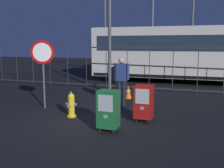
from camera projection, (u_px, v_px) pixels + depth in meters
name	position (u px, v px, depth m)	size (l,w,h in m)	color
ground_plane	(87.00, 122.00, 7.20)	(60.00, 60.00, 0.00)	black
fire_hydrant	(71.00, 105.00, 7.70)	(0.33, 0.32, 0.75)	yellow
newspaper_box_primary	(108.00, 109.00, 6.34)	(0.48, 0.42, 1.02)	black
newspaper_box_secondary	(144.00, 102.00, 7.14)	(0.48, 0.42, 1.02)	black
stop_sign	(43.00, 60.00, 8.52)	(0.71, 0.31, 2.23)	#4C4F54
pedestrian	(122.00, 78.00, 9.10)	(0.55, 0.22, 1.67)	black
traffic_cone	(128.00, 93.00, 10.19)	(0.36, 0.36, 0.53)	black
fence_barrier	(138.00, 68.00, 12.26)	(18.03, 0.04, 2.00)	#2D2D33
bus_near	(191.00, 52.00, 14.23)	(10.58, 3.05, 3.00)	beige
bus_far	(189.00, 50.00, 17.98)	(10.56, 2.99, 3.00)	gold
street_light_near_left	(153.00, 8.00, 16.05)	(0.32, 0.32, 7.40)	#4C4F54
street_light_far_left	(105.00, 17.00, 18.34)	(0.32, 0.32, 6.82)	#4C4F54
street_light_far_right	(193.00, 12.00, 17.76)	(0.32, 0.32, 7.30)	#4C4F54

